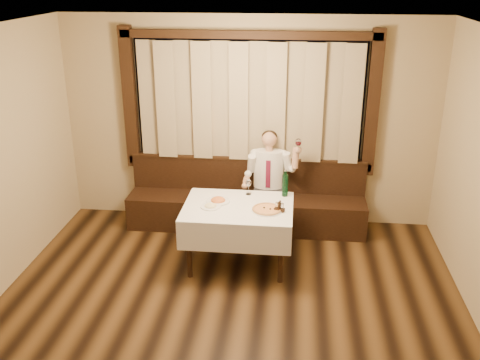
# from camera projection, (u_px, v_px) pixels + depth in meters

# --- Properties ---
(room) EXTENTS (5.01, 6.01, 2.81)m
(room) POSITION_uv_depth(u_px,v_px,m) (230.00, 168.00, 5.25)
(room) COLOR black
(room) RESTS_ON ground
(banquette) EXTENTS (3.20, 0.61, 0.94)m
(banquette) POSITION_uv_depth(u_px,v_px,m) (246.00, 205.00, 7.31)
(banquette) COLOR black
(banquette) RESTS_ON ground
(dining_table) EXTENTS (1.27, 0.97, 0.76)m
(dining_table) POSITION_uv_depth(u_px,v_px,m) (238.00, 214.00, 6.24)
(dining_table) COLOR black
(dining_table) RESTS_ON ground
(pizza) EXTENTS (0.35, 0.35, 0.04)m
(pizza) POSITION_uv_depth(u_px,v_px,m) (267.00, 209.00, 6.07)
(pizza) COLOR white
(pizza) RESTS_ON dining_table
(pasta_red) EXTENTS (0.28, 0.28, 0.10)m
(pasta_red) POSITION_uv_depth(u_px,v_px,m) (218.00, 199.00, 6.29)
(pasta_red) COLOR white
(pasta_red) RESTS_ON dining_table
(pasta_cream) EXTENTS (0.23, 0.23, 0.08)m
(pasta_cream) POSITION_uv_depth(u_px,v_px,m) (210.00, 205.00, 6.15)
(pasta_cream) COLOR white
(pasta_cream) RESTS_ON dining_table
(green_bottle) EXTENTS (0.07, 0.07, 0.33)m
(green_bottle) POSITION_uv_depth(u_px,v_px,m) (285.00, 185.00, 6.42)
(green_bottle) COLOR #0E4321
(green_bottle) RESTS_ON dining_table
(table_wine_glass) EXTENTS (0.07, 0.07, 0.19)m
(table_wine_glass) POSITION_uv_depth(u_px,v_px,m) (248.00, 184.00, 6.46)
(table_wine_glass) COLOR white
(table_wine_glass) RESTS_ON dining_table
(cruet_caddy) EXTENTS (0.13, 0.09, 0.12)m
(cruet_caddy) POSITION_uv_depth(u_px,v_px,m) (279.00, 208.00, 6.05)
(cruet_caddy) COLOR black
(cruet_caddy) RESTS_ON dining_table
(seated_man) EXTENTS (0.74, 0.55, 1.37)m
(seated_man) POSITION_uv_depth(u_px,v_px,m) (269.00, 174.00, 7.02)
(seated_man) COLOR black
(seated_man) RESTS_ON ground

